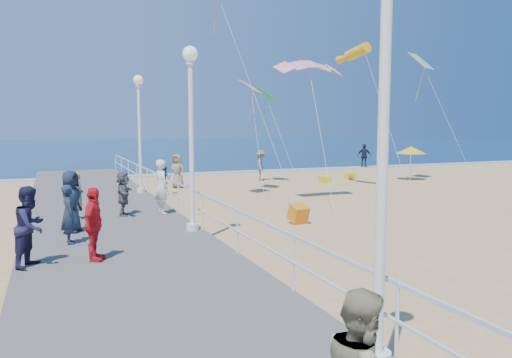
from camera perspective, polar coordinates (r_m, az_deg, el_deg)
name	(u,v)px	position (r m, az deg, el deg)	size (l,w,h in m)	color
ground	(347,229)	(17.13, 10.39, -5.65)	(160.00, 160.00, 0.00)	tan
ocean	(115,147)	(79.67, -15.84, 3.48)	(160.00, 90.00, 0.05)	#0C284D
surf_line	(190,173)	(35.92, -7.59, 0.63)	(160.00, 1.20, 0.04)	silver
boardwalk	(118,243)	(14.54, -15.52, -7.11)	(5.00, 44.00, 0.40)	#67625D
railing	(202,201)	(14.82, -6.19, -2.53)	(0.05, 42.00, 0.55)	white
lamp_post_near	(384,111)	(6.32, 14.40, 7.53)	(0.44, 0.44, 5.32)	white
lamp_post_mid	(191,119)	(14.57, -7.44, 6.82)	(0.44, 0.44, 5.32)	white
lamp_post_far	(139,121)	(23.37, -13.20, 6.47)	(0.44, 0.44, 5.32)	white
woman_holding_toddler	(162,187)	(17.63, -10.71, -0.87)	(0.69, 0.45, 1.90)	white
toddler_held	(165,178)	(17.78, -10.35, 0.17)	(0.39, 0.30, 0.80)	#3377C0
spectator_0	(69,214)	(13.89, -20.57, -3.79)	(0.57, 0.37, 1.55)	#1A263A
spectator_3	(94,224)	(11.95, -18.07, -4.94)	(0.99, 0.41, 1.69)	red
spectator_4	(71,201)	(15.32, -20.41, -2.42)	(0.88, 0.57, 1.80)	#172132
spectator_5	(123,194)	(17.62, -14.92, -1.61)	(1.40, 0.45, 1.51)	#55555A
spectator_6	(78,195)	(17.39, -19.67, -1.77)	(0.57, 0.38, 1.57)	gray
spectator_7	(31,226)	(12.00, -24.36, -4.94)	(0.86, 0.67, 1.77)	#1D1B3D
beach_walker_a	(261,165)	(31.26, 0.60, 1.58)	(1.25, 0.72, 1.93)	#5E5D62
beach_walker_b	(364,156)	(41.80, 12.28, 2.61)	(1.13, 0.47, 1.93)	#161F32
beach_walker_c	(177,171)	(27.96, -9.00, 0.91)	(0.92, 0.60, 1.89)	gray
box_kite	(298,215)	(17.76, 4.86, -4.17)	(0.55, 0.55, 0.60)	#D24A0C
beach_umbrella	(411,150)	(32.86, 17.28, 3.18)	(1.90, 1.90, 2.14)	white
beach_chair_left	(325,180)	(30.35, 7.85, -0.07)	(0.55, 0.55, 0.40)	yellow
beach_chair_right	(350,176)	(32.68, 10.66, 0.33)	(0.55, 0.55, 0.40)	yellow
kite_parafoil	(310,64)	(22.40, 6.14, 12.92)	(3.16, 0.90, 0.30)	#DE1A43
kite_windsock	(358,52)	(27.42, 11.53, 14.05)	(0.56, 0.56, 2.43)	gold
kite_diamond_pink	(251,87)	(25.68, -0.62, 10.52)	(1.20, 1.20, 0.02)	#FF5D91
kite_diamond_multi	(421,61)	(32.16, 18.35, 12.68)	(1.47, 1.47, 0.02)	blue
kite_diamond_green	(264,93)	(29.61, 0.95, 9.80)	(1.33, 1.33, 0.02)	green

